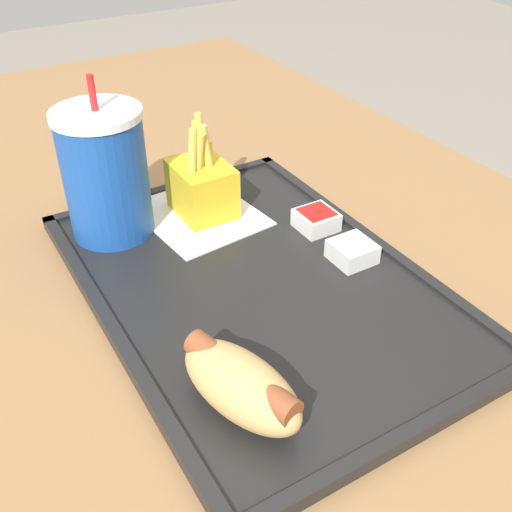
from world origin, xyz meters
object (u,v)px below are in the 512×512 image
fries_carton (202,186)px  sauce_cup_ketchup (315,218)px  sauce_cup_mayo (352,251)px  hot_dog_far (241,384)px  soda_cup (105,174)px

fries_carton → sauce_cup_ketchup: fries_carton is taller
sauce_cup_ketchup → fries_carton: bearing=45.2°
fries_carton → sauce_cup_mayo: 0.19m
fries_carton → sauce_cup_ketchup: size_ratio=2.71×
hot_dog_far → sauce_cup_ketchup: size_ratio=3.00×
hot_dog_far → fries_carton: (0.27, -0.10, 0.01)m
fries_carton → sauce_cup_mayo: fries_carton is taller
soda_cup → sauce_cup_ketchup: soda_cup is taller
hot_dog_far → fries_carton: fries_carton is taller
sauce_cup_mayo → sauce_cup_ketchup: bearing=-3.0°
soda_cup → fries_carton: 0.11m
hot_dog_far → fries_carton: size_ratio=1.11×
fries_carton → sauce_cup_ketchup: bearing=-134.8°
soda_cup → hot_dog_far: soda_cup is taller
hot_dog_far → fries_carton: 0.29m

